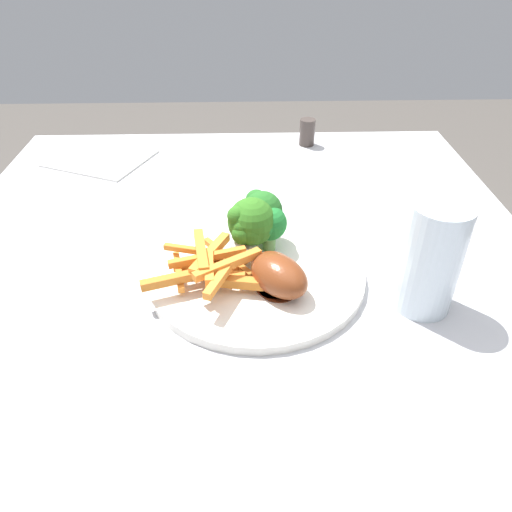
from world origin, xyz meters
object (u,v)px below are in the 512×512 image
dining_table (240,357)px  broccoli_floret_middle (261,211)px  chicken_drumstick_far (277,274)px  pepper_shaker (307,132)px  broccoli_floret_front (250,223)px  chicken_drumstick_near (274,271)px  water_glass (431,258)px  carrot_fries_pile (210,265)px  broccoli_floret_back (268,224)px  dinner_plate (256,272)px

dining_table → broccoli_floret_middle: broccoli_floret_middle is taller
chicken_drumstick_far → pepper_shaker: bearing=169.0°
dining_table → pepper_shaker: bearing=163.6°
pepper_shaker → broccoli_floret_front: bearing=-17.1°
broccoli_floret_front → chicken_drumstick_near: (0.07, 0.03, -0.02)m
broccoli_floret_middle → water_glass: 0.22m
carrot_fries_pile → broccoli_floret_middle: bearing=143.0°
dining_table → water_glass: size_ratio=7.77×
broccoli_floret_back → chicken_drumstick_far: (0.08, 0.01, -0.02)m
broccoli_floret_back → chicken_drumstick_near: (0.08, 0.00, -0.02)m
broccoli_floret_front → broccoli_floret_back: broccoli_floret_front is taller
broccoli_floret_front → pepper_shaker: 0.41m
dining_table → chicken_drumstick_near: (-0.01, 0.04, 0.14)m
broccoli_floret_front → broccoli_floret_middle: (-0.03, 0.01, 0.00)m
chicken_drumstick_near → pepper_shaker: 0.47m
carrot_fries_pile → pepper_shaker: bearing=159.2°
chicken_drumstick_near → water_glass: water_glass is taller
broccoli_floret_back → dining_table: bearing=-26.2°
water_glass → pepper_shaker: water_glass is taller
broccoli_floret_back → pepper_shaker: broccoli_floret_back is taller
broccoli_floret_middle → broccoli_floret_back: broccoli_floret_middle is taller
water_glass → pepper_shaker: bearing=-170.5°
broccoli_floret_front → chicken_drumstick_near: bearing=20.6°
broccoli_floret_front → broccoli_floret_back: 0.02m
chicken_drumstick_far → water_glass: bearing=83.8°
broccoli_floret_front → broccoli_floret_middle: bearing=151.4°
broccoli_floret_middle → carrot_fries_pile: size_ratio=0.47×
carrot_fries_pile → broccoli_floret_back: bearing=131.8°
broccoli_floret_front → broccoli_floret_middle: broccoli_floret_front is taller
dining_table → dinner_plate: dinner_plate is taller
broccoli_floret_front → water_glass: size_ratio=0.57×
broccoli_floret_front → water_glass: (0.10, 0.20, 0.01)m
chicken_drumstick_near → chicken_drumstick_far: 0.01m
dining_table → broccoli_floret_back: (-0.08, 0.04, 0.16)m
broccoli_floret_back → dinner_plate: bearing=-21.3°
dining_table → dinner_plate: (-0.04, 0.02, 0.11)m
dining_table → pepper_shaker: 0.50m
broccoli_floret_middle → broccoli_floret_back: 0.02m
dinner_plate → carrot_fries_pile: size_ratio=1.75×
carrot_fries_pile → chicken_drumstick_far: size_ratio=1.32×
carrot_fries_pile → pepper_shaker: (-0.45, 0.17, -0.01)m
pepper_shaker → water_glass: bearing=9.5°
chicken_drumstick_far → dining_table: bearing=-93.3°
broccoli_floret_middle → chicken_drumstick_far: (0.10, 0.01, -0.03)m
broccoli_floret_back → pepper_shaker: size_ratio=1.22×
broccoli_floret_back → chicken_drumstick_near: size_ratio=0.53×
dinner_plate → broccoli_floret_middle: size_ratio=3.72×
dining_table → water_glass: water_glass is taller
pepper_shaker → chicken_drumstick_far: bearing=-11.0°
broccoli_floret_middle → chicken_drumstick_far: 0.11m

